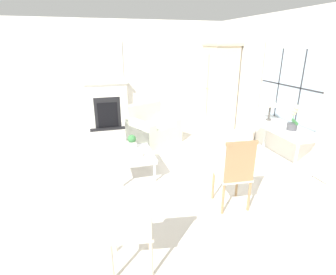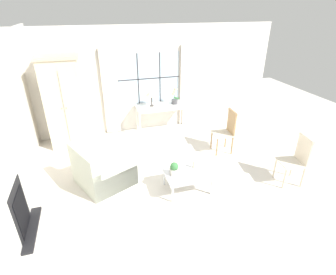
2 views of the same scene
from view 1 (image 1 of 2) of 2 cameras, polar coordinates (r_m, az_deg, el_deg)
name	(u,v)px [view 1 (image 1 of 2)]	position (r m, az deg, el deg)	size (l,w,h in m)	color
ground_plane	(138,173)	(4.81, -6.52, -7.69)	(14.00, 14.00, 0.00)	silver
wall_back_windowed	(290,89)	(5.66, 25.05, 9.56)	(7.20, 0.14, 2.80)	silver
wall_left	(139,75)	(7.41, -6.41, 13.38)	(0.06, 7.20, 2.80)	silver
fireplace	(107,101)	(7.29, -13.24, 7.76)	(0.34, 1.19, 2.30)	black
armoire	(219,87)	(7.30, 11.00, 10.79)	(0.94, 0.71, 2.22)	beige
console_table	(281,129)	(5.40, 23.35, 1.80)	(1.45, 0.47, 0.78)	white
table_lamp	(271,102)	(5.49, 21.48, 7.18)	(0.31, 0.31, 0.45)	#4C4742
potted_orchid	(293,120)	(5.05, 25.59, 3.47)	(0.22, 0.17, 0.45)	#4C4C51
armchair_upholstered	(153,130)	(6.21, -3.35, 1.67)	(1.26, 1.28, 0.87)	beige
side_chair_wooden	(236,171)	(3.68, 14.53, -7.05)	(0.48, 0.48, 1.05)	beige
accent_chair_wooden	(130,225)	(2.67, -8.25, -18.35)	(0.51, 0.51, 1.01)	beige
coffee_table	(134,155)	(4.64, -7.38, -3.88)	(0.88, 0.65, 0.40)	silver
potted_plant_small	(132,141)	(4.83, -7.86, -0.80)	(0.15, 0.15, 0.25)	#BCB7AD
pillar_candle	(142,152)	(4.46, -5.76, -3.26)	(0.09, 0.09, 0.16)	silver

